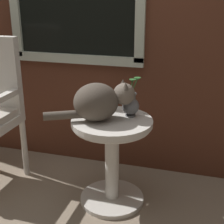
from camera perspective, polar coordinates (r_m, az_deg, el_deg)
name	(u,v)px	position (r m, az deg, el deg)	size (l,w,h in m)	color
ground_plane	(72,215)	(2.26, -7.03, -17.32)	(6.00, 6.00, 0.00)	gray
back_wall	(103,0)	(2.50, -1.53, 18.80)	(4.00, 0.07, 2.60)	#562D1E
wicker_side_table	(112,148)	(2.17, 0.00, -6.28)	(0.52, 0.52, 0.60)	silver
cat	(99,101)	(2.03, -2.29, 1.87)	(0.53, 0.34, 0.25)	brown
pewter_vase_with_ivy	(131,104)	(2.12, 3.28, 1.41)	(0.12, 0.11, 0.26)	slate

